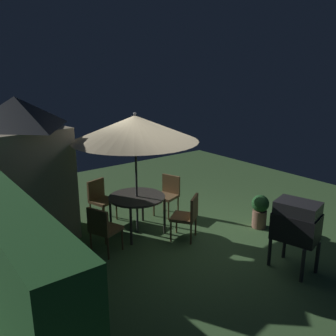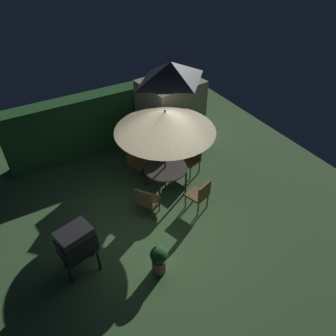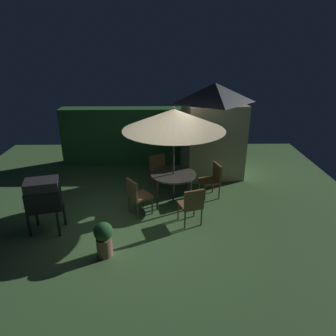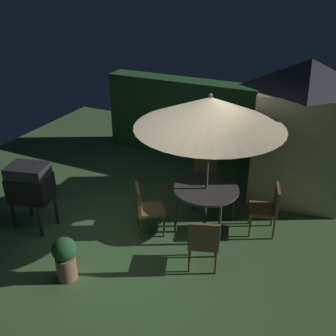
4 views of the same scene
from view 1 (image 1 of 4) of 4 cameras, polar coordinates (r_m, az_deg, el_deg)
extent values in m
plane|color=#47703D|center=(7.36, 2.50, -10.51)|extent=(11.00, 11.00, 0.00)
cube|color=#C6B793|center=(7.44, -22.16, -2.27)|extent=(1.83, 1.59, 2.20)
pyramid|color=#33383D|center=(7.16, -23.29, 8.30)|extent=(1.94, 1.68, 0.56)
cylinder|color=#47423D|center=(7.16, -5.03, -4.70)|extent=(1.14, 1.14, 0.04)
cylinder|color=#3C3834|center=(7.22, -0.55, -7.81)|extent=(0.05, 0.05, 0.74)
cylinder|color=#3C3834|center=(7.82, -4.10, -5.96)|extent=(0.05, 0.05, 0.74)
cylinder|color=#3C3834|center=(6.81, -5.96, -9.40)|extent=(0.05, 0.05, 0.74)
cylinder|color=#3C3834|center=(7.44, -9.23, -7.28)|extent=(0.05, 0.05, 0.74)
cylinder|color=#4C4C51|center=(7.02, -5.12, -1.33)|extent=(0.04, 0.04, 2.40)
cone|color=beige|center=(6.81, -5.31, 6.37)|extent=(2.44, 2.44, 0.49)
sphere|color=#4C4C51|center=(6.77, -5.37, 8.68)|extent=(0.06, 0.06, 0.06)
cube|color=black|center=(6.19, 19.87, -8.83)|extent=(0.80, 0.66, 0.45)
cube|color=#2B2B2E|center=(6.07, 20.15, -6.03)|extent=(0.76, 0.63, 0.20)
cylinder|color=#262628|center=(6.44, 22.86, -13.14)|extent=(0.06, 0.06, 0.55)
cylinder|color=#262628|center=(6.71, 18.21, -11.44)|extent=(0.06, 0.06, 0.55)
cylinder|color=#262628|center=(6.11, 20.82, -14.52)|extent=(0.06, 0.06, 0.55)
cylinder|color=#262628|center=(6.40, 16.02, -12.64)|extent=(0.06, 0.06, 0.55)
cube|color=olive|center=(8.07, -0.32, -4.59)|extent=(0.58, 0.58, 0.06)
cube|color=olive|center=(8.16, 0.50, -2.68)|extent=(0.45, 0.20, 0.45)
cylinder|color=brown|center=(8.21, 1.63, -5.93)|extent=(0.04, 0.04, 0.45)
cylinder|color=brown|center=(8.41, -0.69, -5.37)|extent=(0.04, 0.04, 0.45)
cylinder|color=brown|center=(7.89, 0.09, -6.82)|extent=(0.04, 0.04, 0.45)
cylinder|color=brown|center=(8.10, -2.29, -6.22)|extent=(0.04, 0.04, 0.45)
cube|color=olive|center=(7.93, -10.39, -5.24)|extent=(0.57, 0.57, 0.06)
cube|color=olive|center=(8.00, -11.51, -3.40)|extent=(0.17, 0.46, 0.45)
cylinder|color=brown|center=(8.27, -10.27, -6.01)|extent=(0.04, 0.04, 0.45)
cylinder|color=brown|center=(8.03, -12.35, -6.81)|extent=(0.04, 0.04, 0.45)
cylinder|color=brown|center=(8.00, -8.28, -6.67)|extent=(0.04, 0.04, 0.45)
cylinder|color=brown|center=(7.75, -10.37, -7.54)|extent=(0.04, 0.04, 0.45)
cube|color=olive|center=(6.60, -9.90, -9.65)|extent=(0.60, 0.60, 0.06)
cube|color=olive|center=(6.36, -11.23, -8.48)|extent=(0.45, 0.21, 0.45)
cylinder|color=brown|center=(6.69, -12.27, -11.57)|extent=(0.04, 0.04, 0.45)
cylinder|color=brown|center=(6.44, -9.60, -12.52)|extent=(0.04, 0.04, 0.45)
cylinder|color=brown|center=(6.95, -10.00, -10.35)|extent=(0.04, 0.04, 0.45)
cylinder|color=brown|center=(6.71, -7.36, -11.20)|extent=(0.04, 0.04, 0.45)
cube|color=olive|center=(6.99, 2.52, -7.91)|extent=(0.64, 0.64, 0.06)
cube|color=olive|center=(6.86, 4.25, -6.38)|extent=(0.30, 0.41, 0.45)
cylinder|color=brown|center=(6.86, 3.71, -10.46)|extent=(0.04, 0.04, 0.45)
cylinder|color=brown|center=(7.22, 4.47, -9.12)|extent=(0.04, 0.04, 0.45)
cylinder|color=brown|center=(6.96, 0.46, -10.05)|extent=(0.04, 0.04, 0.45)
cylinder|color=brown|center=(7.31, 1.38, -8.75)|extent=(0.04, 0.04, 0.45)
cylinder|color=#936651|center=(7.80, 14.44, -7.91)|extent=(0.30, 0.30, 0.38)
sphere|color=#235628|center=(7.67, 14.62, -5.55)|extent=(0.36, 0.36, 0.36)
camera|label=2|loc=(10.01, 41.59, 28.04)|focal=34.40mm
camera|label=3|loc=(12.03, 26.62, 16.94)|focal=33.31mm
camera|label=4|loc=(12.06, 13.63, 19.64)|focal=42.53mm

